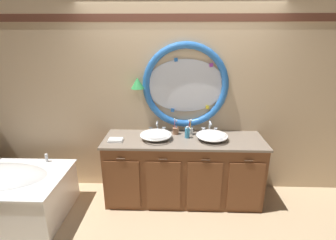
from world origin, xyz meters
TOP-DOWN VIEW (x-y plane):
  - ground_plane at (0.00, 0.00)m, footprint 14.00×14.00m
  - back_wall_assembly at (0.01, 0.58)m, footprint 6.40×0.26m
  - vanity_counter at (0.07, 0.25)m, footprint 2.03×0.64m
  - sink_basin_left at (-0.28, 0.22)m, footprint 0.40×0.40m
  - sink_basin_right at (0.42, 0.22)m, footprint 0.39×0.39m
  - faucet_set_left at (-0.28, 0.47)m, footprint 0.23×0.13m
  - faucet_set_right at (0.42, 0.46)m, footprint 0.22×0.15m
  - toothbrush_holder_left at (-0.04, 0.41)m, footprint 0.08×0.08m
  - toothbrush_holder_right at (0.16, 0.40)m, footprint 0.08×0.08m
  - soap_dispenser at (0.11, 0.29)m, footprint 0.06×0.07m
  - folded_hand_towel at (-0.78, 0.15)m, footprint 0.18×0.12m

SIDE VIEW (x-z plane):
  - ground_plane at x=0.00m, z-range 0.00..0.00m
  - vanity_counter at x=0.07m, z-range 0.00..0.88m
  - folded_hand_towel at x=-0.78m, z-range 0.88..0.91m
  - toothbrush_holder_left at x=-0.04m, z-range 0.82..1.04m
  - sink_basin_right at x=0.42m, z-range 0.88..0.99m
  - toothbrush_holder_right at x=0.16m, z-range 0.83..1.04m
  - sink_basin_left at x=-0.28m, z-range 0.88..0.99m
  - faucet_set_left at x=-0.28m, z-range 0.86..1.02m
  - faucet_set_right at x=0.42m, z-range 0.86..1.03m
  - soap_dispenser at x=0.11m, z-range 0.87..1.02m
  - back_wall_assembly at x=0.01m, z-range 0.02..2.62m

